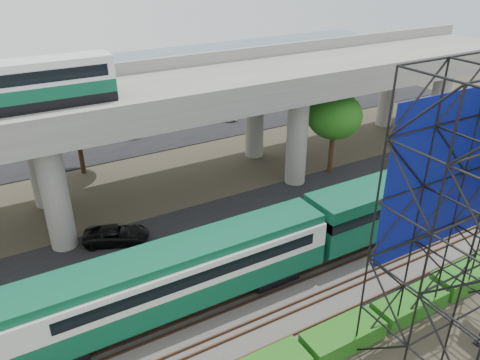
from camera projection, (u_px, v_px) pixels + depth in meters
ground at (281, 302)px, 28.02m from camera, size 140.00×140.00×0.00m
ballast_bed at (263, 282)px, 29.52m from camera, size 90.00×12.00×0.20m
service_road at (204, 221)px, 36.13m from camera, size 90.00×5.00×0.08m
parking_lot at (116, 128)px, 54.31m from camera, size 90.00×18.00×0.08m
harbor_water at (74, 85)px, 71.34m from camera, size 140.00×40.00×0.03m
rail_tracks at (264, 280)px, 29.44m from camera, size 90.00×9.52×0.16m
commuter_train at (206, 265)px, 26.52m from camera, size 29.30×3.06×4.30m
overpass at (161, 102)px, 36.36m from camera, size 80.00×12.00×12.40m
hedge_strip at (343, 335)px, 24.89m from camera, size 34.60×1.80×1.20m
trees at (115, 142)px, 35.94m from camera, size 40.94×16.94×7.69m
suv at (116, 234)px, 33.25m from camera, size 5.01×3.73×1.26m
parked_cars at (125, 123)px, 54.16m from camera, size 34.89×9.33×1.23m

